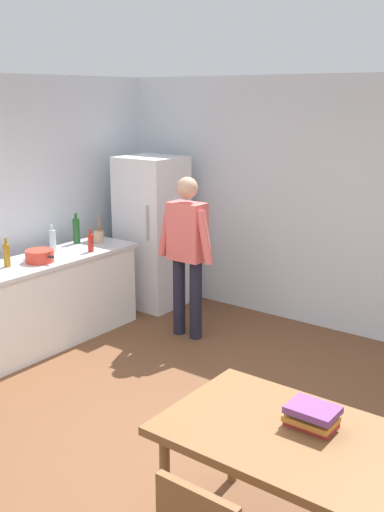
# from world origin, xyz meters

# --- Properties ---
(ground_plane) EXTENTS (14.00, 14.00, 0.00)m
(ground_plane) POSITION_xyz_m (0.00, 0.00, 0.00)
(ground_plane) COLOR brown
(wall_back) EXTENTS (6.40, 0.12, 2.70)m
(wall_back) POSITION_xyz_m (0.00, 3.00, 1.35)
(wall_back) COLOR silver
(wall_back) RESTS_ON ground_plane
(kitchen_counter) EXTENTS (0.64, 2.20, 0.90)m
(kitchen_counter) POSITION_xyz_m (-2.00, 0.80, 0.45)
(kitchen_counter) COLOR white
(kitchen_counter) RESTS_ON ground_plane
(refrigerator) EXTENTS (0.70, 0.67, 1.80)m
(refrigerator) POSITION_xyz_m (-1.90, 2.40, 0.90)
(refrigerator) COLOR white
(refrigerator) RESTS_ON ground_plane
(person) EXTENTS (0.70, 0.22, 1.70)m
(person) POSITION_xyz_m (-0.95, 1.85, 0.98)
(person) COLOR #1E1E2D
(person) RESTS_ON ground_plane
(dining_table) EXTENTS (1.40, 0.90, 0.75)m
(dining_table) POSITION_xyz_m (1.40, -0.30, 0.67)
(dining_table) COLOR brown
(dining_table) RESTS_ON ground_plane
(cooking_pot) EXTENTS (0.40, 0.28, 0.12)m
(cooking_pot) POSITION_xyz_m (-1.94, 0.75, 0.96)
(cooking_pot) COLOR red
(cooking_pot) RESTS_ON kitchen_counter
(utensil_jar) EXTENTS (0.11, 0.11, 0.32)m
(utensil_jar) POSITION_xyz_m (-2.03, 1.65, 0.98)
(utensil_jar) COLOR tan
(utensil_jar) RESTS_ON kitchen_counter
(bottle_sauce_red) EXTENTS (0.06, 0.06, 0.24)m
(bottle_sauce_red) POSITION_xyz_m (-1.82, 1.33, 1.00)
(bottle_sauce_red) COLOR #B22319
(bottle_sauce_red) RESTS_ON kitchen_counter
(bottle_water_clear) EXTENTS (0.07, 0.07, 0.30)m
(bottle_water_clear) POSITION_xyz_m (-2.10, 1.06, 1.03)
(bottle_water_clear) COLOR silver
(bottle_water_clear) RESTS_ON kitchen_counter
(bottle_oil_amber) EXTENTS (0.06, 0.06, 0.28)m
(bottle_oil_amber) POSITION_xyz_m (-2.05, 0.45, 1.02)
(bottle_oil_amber) COLOR #996619
(bottle_oil_amber) RESTS_ON kitchen_counter
(bottle_wine_green) EXTENTS (0.08, 0.08, 0.34)m
(bottle_wine_green) POSITION_xyz_m (-2.22, 1.49, 1.05)
(bottle_wine_green) COLOR #1E5123
(bottle_wine_green) RESTS_ON kitchen_counter
(book_stack) EXTENTS (0.28, 0.21, 0.13)m
(book_stack) POSITION_xyz_m (1.45, -0.18, 0.81)
(book_stack) COLOR #B22D28
(book_stack) RESTS_ON dining_table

